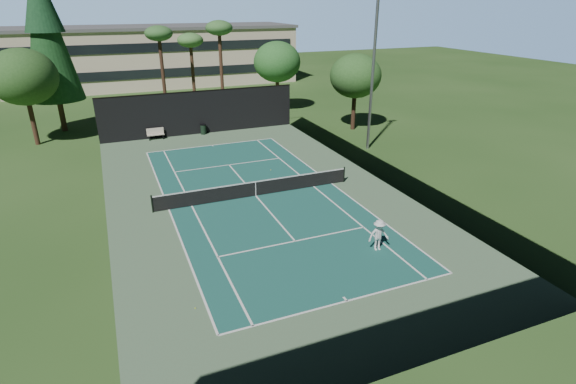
# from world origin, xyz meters

# --- Properties ---
(ground) EXTENTS (160.00, 160.00, 0.00)m
(ground) POSITION_xyz_m (0.00, 0.00, 0.00)
(ground) COLOR #2A4D1D
(ground) RESTS_ON ground
(apron_slab) EXTENTS (18.00, 32.00, 0.01)m
(apron_slab) POSITION_xyz_m (0.00, 0.00, 0.01)
(apron_slab) COLOR #50704E
(apron_slab) RESTS_ON ground
(court_surface) EXTENTS (10.97, 23.77, 0.01)m
(court_surface) POSITION_xyz_m (0.00, 0.00, 0.01)
(court_surface) COLOR #1B564D
(court_surface) RESTS_ON ground
(court_lines) EXTENTS (11.07, 23.87, 0.01)m
(court_lines) POSITION_xyz_m (0.00, 0.00, 0.02)
(court_lines) COLOR white
(court_lines) RESTS_ON ground
(tennis_net) EXTENTS (12.90, 0.10, 1.10)m
(tennis_net) POSITION_xyz_m (0.00, 0.00, 0.56)
(tennis_net) COLOR black
(tennis_net) RESTS_ON ground
(fence) EXTENTS (18.04, 32.05, 4.03)m
(fence) POSITION_xyz_m (0.00, 0.06, 2.01)
(fence) COLOR black
(fence) RESTS_ON ground
(player) EXTENTS (1.15, 0.76, 1.65)m
(player) POSITION_xyz_m (3.51, -8.74, 0.83)
(player) COLOR silver
(player) RESTS_ON ground
(tennis_ball_a) EXTENTS (0.06, 0.06, 0.06)m
(tennis_ball_a) POSITION_xyz_m (-5.94, -9.96, 0.03)
(tennis_ball_a) COLOR #CDE734
(tennis_ball_a) RESTS_ON ground
(tennis_ball_b) EXTENTS (0.08, 0.08, 0.08)m
(tennis_ball_b) POSITION_xyz_m (-2.64, 0.91, 0.04)
(tennis_ball_b) COLOR #B0D02F
(tennis_ball_b) RESTS_ON ground
(tennis_ball_c) EXTENTS (0.06, 0.06, 0.06)m
(tennis_ball_c) POSITION_xyz_m (2.54, 4.11, 0.03)
(tennis_ball_c) COLOR gold
(tennis_ball_c) RESTS_ON ground
(tennis_ball_d) EXTENTS (0.07, 0.07, 0.07)m
(tennis_ball_d) POSITION_xyz_m (-2.59, 2.23, 0.04)
(tennis_ball_d) COLOR #DDEE36
(tennis_ball_d) RESTS_ON ground
(park_bench) EXTENTS (1.50, 0.45, 1.02)m
(park_bench) POSITION_xyz_m (-4.25, 15.67, 0.55)
(park_bench) COLOR #BEB29D
(park_bench) RESTS_ON ground
(trash_bin) EXTENTS (0.56, 0.56, 0.95)m
(trash_bin) POSITION_xyz_m (0.11, 15.71, 0.48)
(trash_bin) COLOR black
(trash_bin) RESTS_ON ground
(pine_tree) EXTENTS (4.80, 4.80, 15.00)m
(pine_tree) POSITION_xyz_m (-12.00, 22.00, 9.55)
(pine_tree) COLOR #4A321F
(pine_tree) RESTS_ON ground
(palm_a) EXTENTS (2.80, 2.80, 9.32)m
(palm_a) POSITION_xyz_m (-2.00, 24.00, 8.19)
(palm_a) COLOR #432A1C
(palm_a) RESTS_ON ground
(palm_b) EXTENTS (2.80, 2.80, 8.42)m
(palm_b) POSITION_xyz_m (1.50, 26.00, 7.36)
(palm_b) COLOR #492F1F
(palm_b) RESTS_ON ground
(palm_c) EXTENTS (2.80, 2.80, 9.77)m
(palm_c) POSITION_xyz_m (4.00, 23.00, 8.60)
(palm_c) COLOR #4B2E20
(palm_c) RESTS_ON ground
(decid_tree_a) EXTENTS (5.12, 5.12, 7.62)m
(decid_tree_a) POSITION_xyz_m (10.00, 22.00, 5.42)
(decid_tree_a) COLOR #472D1E
(decid_tree_a) RESTS_ON ground
(decid_tree_b) EXTENTS (4.80, 4.80, 7.14)m
(decid_tree_b) POSITION_xyz_m (14.00, 12.00, 5.08)
(decid_tree_b) COLOR #3F271B
(decid_tree_b) RESTS_ON ground
(decid_tree_c) EXTENTS (5.44, 5.44, 8.09)m
(decid_tree_c) POSITION_xyz_m (-14.00, 18.00, 5.76)
(decid_tree_c) COLOR #482C1F
(decid_tree_c) RESTS_ON ground
(campus_building) EXTENTS (40.50, 12.50, 8.30)m
(campus_building) POSITION_xyz_m (0.00, 45.98, 4.21)
(campus_building) COLOR beige
(campus_building) RESTS_ON ground
(light_pole) EXTENTS (0.90, 0.25, 12.22)m
(light_pole) POSITION_xyz_m (12.00, 6.00, 6.46)
(light_pole) COLOR gray
(light_pole) RESTS_ON ground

